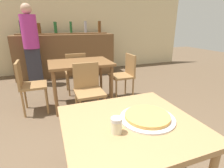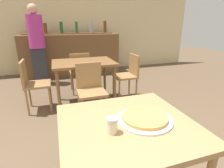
# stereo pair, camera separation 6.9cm
# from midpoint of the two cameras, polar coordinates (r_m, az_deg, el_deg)

# --- Properties ---
(wall_back) EXTENTS (8.00, 0.05, 2.80)m
(wall_back) POSITION_cam_midpoint_polar(r_m,az_deg,el_deg) (5.48, -13.93, 18.71)
(wall_back) COLOR beige
(wall_back) RESTS_ON ground_plane
(dining_table_near) EXTENTS (0.94, 0.87, 0.73)m
(dining_table_near) POSITION_cam_midpoint_polar(r_m,az_deg,el_deg) (1.32, 6.40, -15.44)
(dining_table_near) COLOR #A87F51
(dining_table_near) RESTS_ON ground_plane
(dining_table_far) EXTENTS (1.03, 0.74, 0.78)m
(dining_table_far) POSITION_cam_midpoint_polar(r_m,az_deg,el_deg) (3.04, -8.56, 5.50)
(dining_table_far) COLOR brown
(dining_table_far) RESTS_ON ground_plane
(bar_counter) EXTENTS (2.60, 0.56, 1.12)m
(bar_counter) POSITION_cam_midpoint_polar(r_m,az_deg,el_deg) (5.05, -12.67, 9.19)
(bar_counter) COLOR brown
(bar_counter) RESTS_ON ground_plane
(bar_back_shelf) EXTENTS (2.39, 0.24, 0.35)m
(bar_back_shelf) POSITION_cam_midpoint_polar(r_m,az_deg,el_deg) (5.12, -13.58, 16.48)
(bar_back_shelf) COLOR brown
(bar_back_shelf) RESTS_ON bar_counter
(chair_far_side_front) EXTENTS (0.40, 0.40, 0.85)m
(chair_far_side_front) POSITION_cam_midpoint_polar(r_m,az_deg,el_deg) (2.58, -6.25, -1.09)
(chair_far_side_front) COLOR olive
(chair_far_side_front) RESTS_ON ground_plane
(chair_far_side_back) EXTENTS (0.40, 0.40, 0.85)m
(chair_far_side_back) POSITION_cam_midpoint_polar(r_m,az_deg,el_deg) (3.61, -9.93, 4.63)
(chair_far_side_back) COLOR olive
(chair_far_side_back) RESTS_ON ground_plane
(chair_far_side_left) EXTENTS (0.40, 0.40, 0.85)m
(chair_far_side_left) POSITION_cam_midpoint_polar(r_m,az_deg,el_deg) (3.07, -24.00, 0.67)
(chair_far_side_left) COLOR olive
(chair_far_side_left) RESTS_ON ground_plane
(chair_far_side_right) EXTENTS (0.40, 0.40, 0.85)m
(chair_far_side_right) POSITION_cam_midpoint_polar(r_m,az_deg,el_deg) (3.32, 6.02, 3.56)
(chair_far_side_right) COLOR olive
(chair_far_side_right) RESTS_ON ground_plane
(pizza_tray) EXTENTS (0.40, 0.40, 0.04)m
(pizza_tray) POSITION_cam_midpoint_polar(r_m,az_deg,el_deg) (1.31, 12.11, -10.76)
(pizza_tray) COLOR silver
(pizza_tray) RESTS_ON dining_table_near
(cheese_shaker) EXTENTS (0.07, 0.07, 0.11)m
(cheese_shaker) POSITION_cam_midpoint_polar(r_m,az_deg,el_deg) (1.13, 1.83, -13.31)
(cheese_shaker) COLOR beige
(cheese_shaker) RESTS_ON dining_table_near
(person_standing) EXTENTS (0.34, 0.34, 1.80)m
(person_standing) POSITION_cam_midpoint_polar(r_m,az_deg,el_deg) (4.41, -22.85, 12.37)
(person_standing) COLOR #2D2D38
(person_standing) RESTS_ON ground_plane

